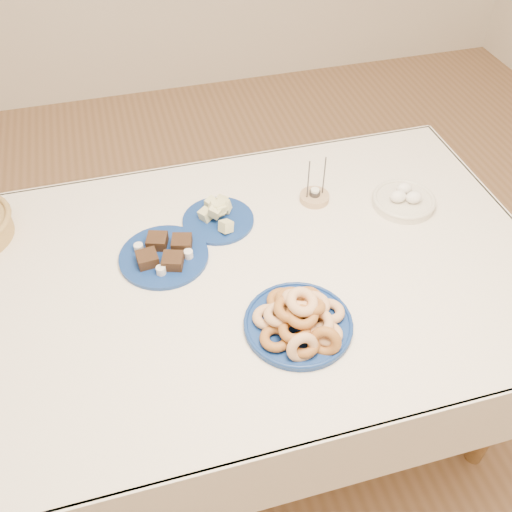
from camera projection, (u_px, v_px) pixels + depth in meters
name	position (u px, v px, depth m)	size (l,w,h in m)	color
ground	(252.00, 406.00, 2.16)	(5.00, 5.00, 0.00)	brown
dining_table	(252.00, 293.00, 1.71)	(1.71, 1.11, 0.75)	brown
donut_platter	(300.00, 320.00, 1.46)	(0.31, 0.31, 0.13)	navy
melon_plate	(218.00, 215.00, 1.76)	(0.28, 0.28, 0.08)	navy
brownie_plate	(164.00, 255.00, 1.65)	(0.32, 0.32, 0.05)	navy
candle_holder	(315.00, 196.00, 1.84)	(0.11, 0.11, 0.16)	tan
egg_bowl	(404.00, 200.00, 1.82)	(0.23, 0.23, 0.07)	beige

